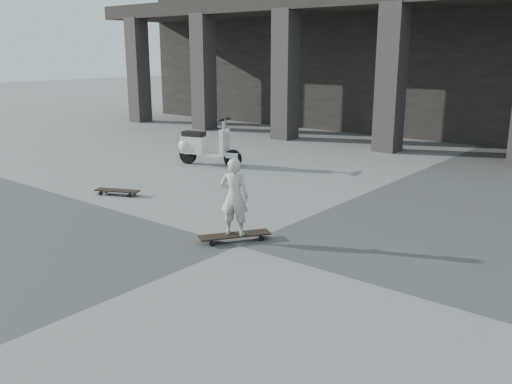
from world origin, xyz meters
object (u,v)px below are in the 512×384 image
Objects in this scene: longboard at (235,236)px; skateboard_spare at (117,191)px; child at (234,197)px; scooter at (199,146)px.

skateboard_spare is (-3.53, 0.56, -0.00)m from longboard.
skateboard_spare is 3.63m from child.
child reaches higher than scooter.
scooter reaches higher than skateboard_spare.
longboard reaches higher than skateboard_spare.
child reaches higher than longboard.
longboard is at bearing -55.04° from scooter.
longboard is 5.73m from scooter.
skateboard_spare is 3.26m from scooter.
longboard is 0.62× the size of scooter.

